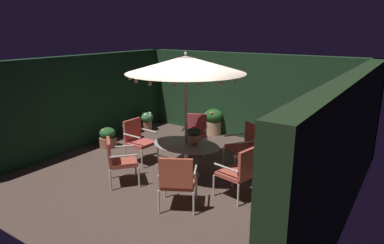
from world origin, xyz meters
TOP-DOWN VIEW (x-y plane):
  - ground_plane at (0.00, 0.00)m, footprint 6.81×6.68m
  - hedge_backdrop_rear at (0.00, 3.19)m, footprint 6.81×0.30m
  - hedge_backdrop_left at (-3.26, 0.00)m, footprint 0.30×6.68m
  - hedge_backdrop_right at (3.26, 0.00)m, footprint 0.30×6.68m
  - patio_dining_table at (0.19, -0.05)m, footprint 1.52×1.06m
  - patio_umbrella at (0.19, -0.05)m, footprint 2.40×2.40m
  - centerpiece_planter at (0.36, -0.00)m, footprint 0.30×0.30m
  - patio_chair_north at (-0.41, 1.24)m, footprint 0.74×0.74m
  - patio_chair_northeast at (-1.23, -0.00)m, footprint 0.60×0.59m
  - patio_chair_east at (-0.72, -1.12)m, footprint 0.83×0.82m
  - patio_chair_southeast at (0.88, -1.30)m, footprint 0.83×0.83m
  - patio_chair_south at (1.59, -0.32)m, footprint 0.70×0.70m
  - patio_chair_southwest at (1.00, 1.12)m, footprint 0.81×0.82m
  - potted_plant_right_near at (2.61, 0.05)m, footprint 0.38×0.38m
  - potted_plant_back_right at (-2.58, 1.15)m, footprint 0.44×0.44m
  - potted_plant_left_far at (-2.77, 2.05)m, footprint 0.43×0.43m
  - potted_plant_right_far at (-0.85, 2.87)m, footprint 0.56×0.56m
  - potted_plant_front_corner at (-2.60, 0.31)m, footprint 0.45×0.45m
  - potted_plant_back_left at (0.79, 2.71)m, footprint 0.42×0.42m

SIDE VIEW (x-z plane):
  - ground_plane at x=0.00m, z-range -0.02..0.00m
  - potted_plant_front_corner at x=-2.60m, z-range 0.00..0.53m
  - potted_plant_back_left at x=0.79m, z-range 0.00..0.54m
  - potted_plant_back_right at x=-2.58m, z-range 0.02..0.56m
  - potted_plant_left_far at x=-2.77m, z-range 0.03..0.60m
  - potted_plant_right_near at x=2.61m, z-range 0.02..0.61m
  - potted_plant_right_far at x=-0.85m, z-range 0.04..0.80m
  - patio_chair_east at x=-0.72m, z-range 0.08..1.02m
  - patio_chair_north at x=-0.41m, z-range 0.07..1.05m
  - patio_chair_southwest at x=1.00m, z-range 0.07..1.05m
  - patio_dining_table at x=0.19m, z-range 0.21..0.92m
  - patio_chair_south at x=1.59m, z-range 0.06..1.07m
  - patio_chair_southeast at x=0.88m, z-range 0.07..1.08m
  - patio_chair_northeast at x=-1.23m, z-range 0.08..1.08m
  - centerpiece_planter at x=0.36m, z-range 0.74..1.14m
  - hedge_backdrop_rear at x=0.00m, z-range 0.00..2.40m
  - hedge_backdrop_left at x=-3.26m, z-range 0.00..2.40m
  - hedge_backdrop_right at x=3.26m, z-range 0.00..2.40m
  - patio_umbrella at x=0.19m, z-range 1.06..3.68m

